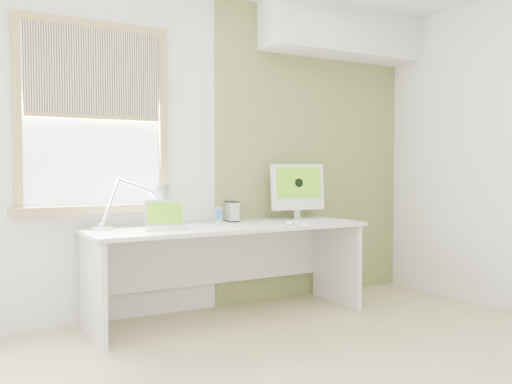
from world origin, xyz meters
TOP-DOWN VIEW (x-y plane):
  - room at (0.00, 0.00)m, footprint 4.04×3.54m
  - accent_wall at (1.00, 1.74)m, footprint 2.00×0.02m
  - soffit at (1.20, 1.57)m, footprint 1.60×0.40m
  - window at (-1.00, 1.71)m, footprint 1.20×0.14m
  - desk at (-0.05, 1.44)m, footprint 2.20×0.70m
  - desk_lamp at (-0.62, 1.55)m, footprint 0.67×0.27m
  - laptop at (-0.58, 1.38)m, footprint 0.35×0.31m
  - phone_dock at (-0.06, 1.55)m, footprint 0.08×0.08m
  - external_drive at (0.09, 1.61)m, footprint 0.09×0.14m
  - imac at (0.70, 1.55)m, footprint 0.49×0.19m
  - keyboard at (0.67, 1.15)m, footprint 0.46×0.19m
  - mouse at (0.37, 1.16)m, footprint 0.10×0.13m

SIDE VIEW (x-z plane):
  - desk at x=-0.05m, z-range 0.17..0.90m
  - keyboard at x=0.67m, z-range 0.73..0.75m
  - mouse at x=0.37m, z-range 0.73..0.76m
  - phone_dock at x=-0.06m, z-range 0.70..0.83m
  - laptop at x=-0.58m, z-range 0.68..0.89m
  - external_drive at x=0.09m, z-range 0.73..0.90m
  - desk_lamp at x=-0.62m, z-range 0.74..1.12m
  - imac at x=0.70m, z-range 0.76..1.24m
  - room at x=0.00m, z-range -0.02..2.62m
  - accent_wall at x=1.00m, z-range 0.00..2.60m
  - window at x=-1.00m, z-range 0.83..2.25m
  - soffit at x=1.20m, z-range 2.19..2.61m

